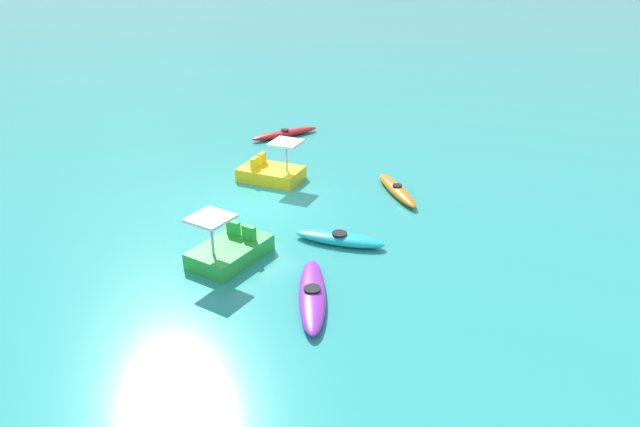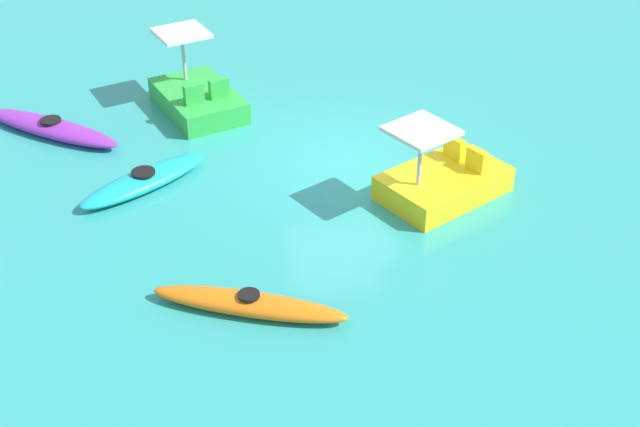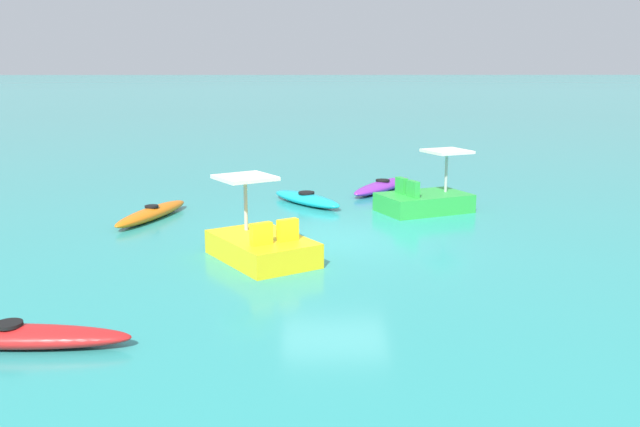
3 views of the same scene
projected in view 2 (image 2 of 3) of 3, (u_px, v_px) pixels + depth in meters
The scene contains 6 objects.
ground_plane at pixel (345, 159), 18.43m from camera, with size 600.00×600.00×0.00m, color teal.
kayak_purple at pixel (52, 128), 19.24m from camera, with size 3.34×2.55×0.37m.
kayak_orange at pixel (249, 304), 14.21m from camera, with size 3.27×1.59×0.37m.
kayak_cyan at pixel (144, 180), 17.40m from camera, with size 2.74×2.35×0.37m.
pedal_boat_yellow at pixel (443, 180), 17.07m from camera, with size 2.83×2.54×1.68m.
pedal_boat_green at pixel (198, 97), 20.12m from camera, with size 2.32×2.79×1.68m.
Camera 2 is at (2.34, 15.85, 9.19)m, focal length 49.70 mm.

